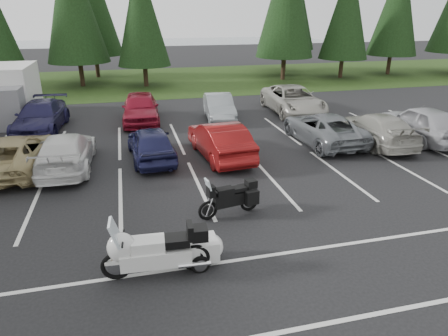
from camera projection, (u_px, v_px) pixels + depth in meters
ground at (190, 202)px, 12.92m from camera, size 120.00×120.00×0.00m
grass_strip at (145, 81)px, 34.56m from camera, size 80.00×16.00×0.01m
lake_water at (158, 49)px, 63.41m from camera, size 70.00×50.00×0.02m
box_truck at (8, 95)px, 21.86m from camera, size 2.40×5.60×2.90m
stall_markings at (181, 178)px, 14.72m from camera, size 32.00×16.00×0.01m
conifer_5 at (141, 12)px, 30.32m from camera, size 4.14×4.14×9.63m
conifer_7 at (347, 9)px, 34.36m from camera, size 4.27×4.27×9.94m
conifer_8 at (398, 5)px, 36.18m from camera, size 4.53×4.53×10.56m
car_near_2 at (15, 153)px, 15.18m from camera, size 2.51×5.09×1.39m
car_near_3 at (66, 152)px, 15.38m from camera, size 2.06×4.84×1.39m
car_near_4 at (151, 143)px, 16.29m from camera, size 1.94×4.24×1.41m
car_near_5 at (220, 140)px, 16.54m from camera, size 2.03×4.71×1.51m
car_near_6 at (323, 128)px, 18.42m from camera, size 2.45×5.08×1.40m
car_near_7 at (377, 129)px, 18.27m from camera, size 2.28×5.00×1.42m
car_near_8 at (422, 123)px, 18.77m from camera, size 2.10×4.92×1.66m
car_far_1 at (41, 117)px, 20.18m from camera, size 2.50×5.26×1.48m
car_far_2 at (141, 108)px, 21.74m from camera, size 2.14×4.84×1.62m
car_far_3 at (219, 107)px, 22.46m from camera, size 1.87×4.30×1.37m
car_far_4 at (293, 100)px, 23.73m from camera, size 2.81×5.77×1.58m
touring_motorcycle at (155, 247)px, 9.08m from camera, size 2.82×1.02×1.54m
cargo_trailer at (197, 251)px, 9.67m from camera, size 1.46×0.84×0.67m
adventure_motorcycle at (229, 195)px, 11.84m from camera, size 2.28×1.15×1.33m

